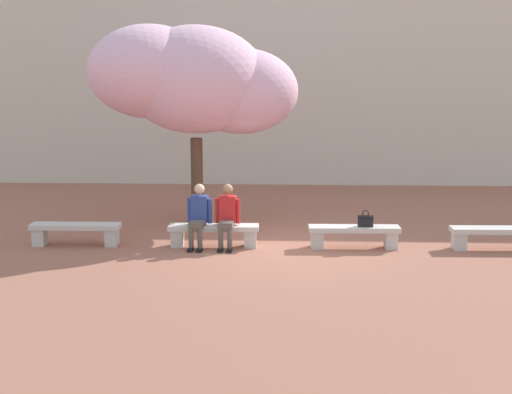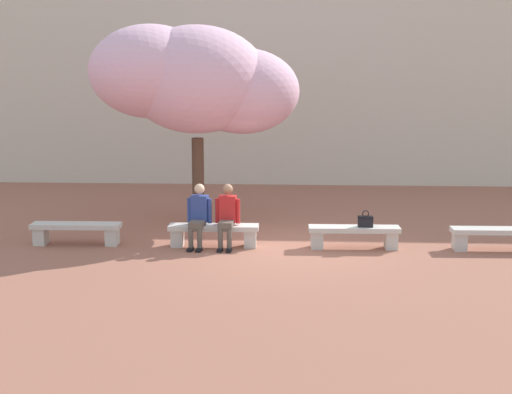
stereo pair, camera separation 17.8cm
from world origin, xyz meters
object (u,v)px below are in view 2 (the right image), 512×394
(person_seated_right, at_px, (227,214))
(cherry_tree_main, at_px, (192,80))
(stone_bench_east_end, at_px, (498,235))
(handbag, at_px, (365,221))
(stone_bench_near_west, at_px, (76,230))
(stone_bench_center, at_px, (214,232))
(stone_bench_near_east, at_px, (354,234))
(person_seated_left, at_px, (199,213))

(person_seated_right, height_order, cherry_tree_main, cherry_tree_main)
(stone_bench_east_end, height_order, handbag, handbag)
(stone_bench_near_west, bearing_deg, stone_bench_center, 0.00)
(stone_bench_near_west, distance_m, handbag, 5.92)
(stone_bench_near_east, distance_m, handbag, 0.35)
(person_seated_right, bearing_deg, handbag, 0.71)
(stone_bench_near_east, bearing_deg, person_seated_left, -179.03)
(stone_bench_near_east, bearing_deg, stone_bench_center, 180.00)
(stone_bench_near_east, relative_size, handbag, 5.42)
(person_seated_right, relative_size, cherry_tree_main, 0.27)
(stone_bench_center, xyz_separation_m, cherry_tree_main, (-0.71, 2.24, 3.03))
(stone_bench_east_end, xyz_separation_m, person_seated_right, (-5.41, -0.05, 0.39))
(stone_bench_near_east, distance_m, stone_bench_east_end, 2.85)
(handbag, distance_m, cherry_tree_main, 5.19)
(person_seated_left, xyz_separation_m, cherry_tree_main, (-0.41, 2.29, 2.64))
(stone_bench_near_east, relative_size, stone_bench_east_end, 1.00)
(stone_bench_near_west, bearing_deg, handbag, -0.19)
(stone_bench_near_east, height_order, stone_bench_east_end, same)
(stone_bench_east_end, bearing_deg, stone_bench_center, 180.00)
(stone_bench_center, relative_size, stone_bench_east_end, 1.00)
(person_seated_right, bearing_deg, stone_bench_center, 169.33)
(stone_bench_near_east, height_order, cherry_tree_main, cherry_tree_main)
(stone_bench_east_end, xyz_separation_m, handbag, (-2.63, -0.02, 0.27))
(stone_bench_near_east, relative_size, person_seated_left, 1.43)
(handbag, bearing_deg, stone_bench_center, 179.64)
(stone_bench_center, height_order, stone_bench_east_end, same)
(stone_bench_near_west, height_order, person_seated_right, person_seated_right)
(stone_bench_near_west, relative_size, stone_bench_center, 1.00)
(stone_bench_near_west, xyz_separation_m, stone_bench_east_end, (8.55, 0.00, 0.00))
(stone_bench_center, xyz_separation_m, person_seated_right, (0.28, -0.05, 0.39))
(stone_bench_center, distance_m, person_seated_right, 0.49)
(stone_bench_near_east, xyz_separation_m, person_seated_left, (-3.14, -0.05, 0.39))
(stone_bench_center, bearing_deg, stone_bench_east_end, 0.00)
(person_seated_left, bearing_deg, stone_bench_center, 10.17)
(person_seated_right, bearing_deg, stone_bench_east_end, 0.57)
(person_seated_left, xyz_separation_m, handbag, (3.36, 0.03, -0.12))
(stone_bench_center, distance_m, stone_bench_near_east, 2.85)
(stone_bench_center, distance_m, handbag, 3.08)
(stone_bench_east_end, xyz_separation_m, person_seated_left, (-5.99, -0.05, 0.39))
(stone_bench_center, xyz_separation_m, handbag, (3.07, -0.02, 0.27))
(person_seated_left, bearing_deg, stone_bench_near_west, 178.81)
(person_seated_right, bearing_deg, stone_bench_near_west, 179.02)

